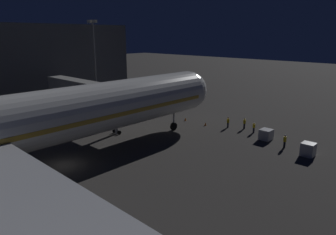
{
  "coord_description": "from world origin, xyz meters",
  "views": [
    {
      "loc": [
        -31.65,
        15.73,
        14.8
      ],
      "look_at": [
        -3.0,
        -14.68,
        3.5
      ],
      "focal_mm": 33.02,
      "sensor_mm": 36.0,
      "label": 1
    }
  ],
  "objects": [
    {
      "name": "jet_bridge",
      "position": [
        11.49,
        -11.79,
        5.96
      ],
      "size": [
        21.33,
        3.4,
        7.5
      ],
      "color": "#9E9E99",
      "rests_on": "ground_plane"
    },
    {
      "name": "ground_plane",
      "position": [
        0.0,
        0.0,
        0.0
      ],
      "size": [
        320.0,
        320.0,
        0.0
      ],
      "primitive_type": "plane",
      "color": "#383533"
    },
    {
      "name": "baggage_container_mid_row",
      "position": [
        -19.57,
        -22.74,
        0.84
      ],
      "size": [
        1.56,
        1.5,
        1.68
      ],
      "primitive_type": "cube",
      "color": "#B7BABF",
      "rests_on": "ground_plane"
    },
    {
      "name": "traffic_cone_nose_port",
      "position": [
        -2.2,
        -24.68,
        0.28
      ],
      "size": [
        0.36,
        0.36,
        0.55
      ],
      "primitive_type": "cone",
      "color": "orange",
      "rests_on": "ground_plane"
    },
    {
      "name": "ground_crew_near_nose_gear",
      "position": [
        -5.6,
        -26.22,
        0.96
      ],
      "size": [
        0.4,
        0.4,
        1.76
      ],
      "color": "black",
      "rests_on": "ground_plane"
    },
    {
      "name": "ground_crew_by_tug",
      "position": [
        -16.24,
        -23.48,
        1.02
      ],
      "size": [
        0.4,
        0.4,
        1.84
      ],
      "color": "black",
      "rests_on": "ground_plane"
    },
    {
      "name": "apron_floodlight_mast",
      "position": [
        25.5,
        -22.07,
        10.26
      ],
      "size": [
        2.9,
        0.5,
        17.64
      ],
      "color": "#59595E",
      "rests_on": "ground_plane"
    },
    {
      "name": "baggage_container_near_belt",
      "position": [
        -12.87,
        -24.93,
        0.76
      ],
      "size": [
        1.58,
        1.71,
        1.52
      ],
      "primitive_type": "cube",
      "color": "#B7BABF",
      "rests_on": "ground_plane"
    },
    {
      "name": "ground_crew_by_belt_loader",
      "position": [
        -7.9,
        -27.44,
        0.98
      ],
      "size": [
        0.4,
        0.4,
        1.78
      ],
      "color": "black",
      "rests_on": "ground_plane"
    },
    {
      "name": "ground_crew_walking_aft",
      "position": [
        -10.01,
        -26.64,
        0.93
      ],
      "size": [
        0.4,
        0.4,
        1.7
      ],
      "color": "black",
      "rests_on": "ground_plane"
    },
    {
      "name": "traffic_cone_nose_starboard",
      "position": [
        2.2,
        -24.68,
        0.28
      ],
      "size": [
        0.36,
        0.36,
        0.55
      ],
      "primitive_type": "cone",
      "color": "orange",
      "rests_on": "ground_plane"
    }
  ]
}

